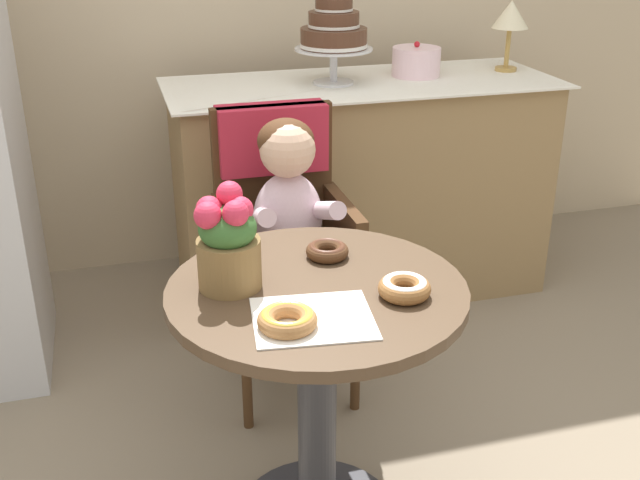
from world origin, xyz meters
The scene contains 12 objects.
cafe_table centered at (0.00, 0.00, 0.51)m, with size 0.72×0.72×0.72m.
wicker_chair centered at (0.08, 0.73, 0.64)m, with size 0.42×0.45×0.95m.
seated_child centered at (0.08, 0.57, 0.68)m, with size 0.27×0.32×0.73m.
paper_napkin centered at (-0.05, -0.15, 0.72)m, with size 0.26×0.22×0.00m, color white.
donut_front centered at (0.07, 0.15, 0.74)m, with size 0.11×0.11×0.04m.
donut_mid centered at (-0.11, -0.17, 0.74)m, with size 0.13×0.13×0.04m.
donut_side centered at (0.18, -0.10, 0.74)m, with size 0.12×0.12×0.04m.
flower_vase centered at (-0.20, 0.06, 0.84)m, with size 0.15×0.15×0.25m.
display_counter centered at (0.55, 1.30, 0.45)m, with size 1.56×0.62×0.90m.
tiered_cake_stand centered at (0.43, 1.30, 1.09)m, with size 0.30×0.30×0.32m.
round_layer_cake centered at (0.79, 1.35, 0.96)m, with size 0.20×0.20×0.14m.
table_lamp centered at (1.20, 1.34, 1.12)m, with size 0.15×0.15×0.28m.
Camera 1 is at (-0.43, -1.55, 1.56)m, focal length 43.00 mm.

